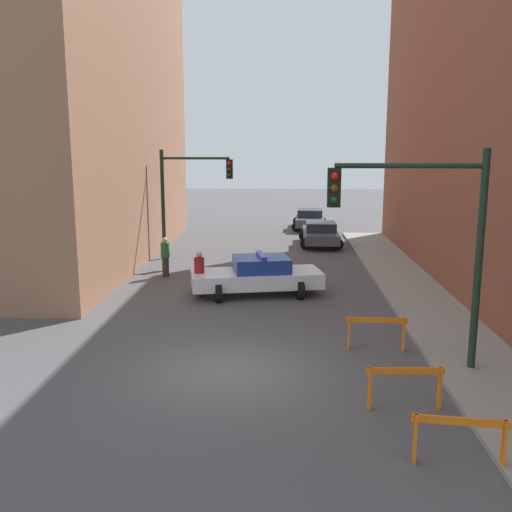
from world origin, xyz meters
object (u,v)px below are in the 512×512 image
at_px(police_car, 257,275).
at_px(pedestrian_crossing, 199,273).
at_px(barrier_front, 460,433).
at_px(barrier_mid, 405,381).
at_px(traffic_light_far, 185,188).
at_px(traffic_light_near, 430,227).
at_px(pedestrian_corner, 165,256).
at_px(barrier_back, 376,328).
at_px(parked_car_mid, 310,219).
at_px(parked_car_near, 320,233).

height_order(police_car, pedestrian_crossing, pedestrian_crossing).
bearing_deg(barrier_front, barrier_mid, 102.19).
xyz_separation_m(pedestrian_crossing, barrier_mid, (5.53, -8.74, -0.24)).
xyz_separation_m(traffic_light_far, pedestrian_crossing, (1.64, -6.99, -2.54)).
xyz_separation_m(traffic_light_near, pedestrian_crossing, (-6.39, 6.65, -2.67)).
bearing_deg(traffic_light_far, barrier_front, -66.87).
xyz_separation_m(pedestrian_crossing, pedestrian_corner, (-1.88, 3.11, 0.00)).
relative_size(pedestrian_crossing, pedestrian_corner, 1.00).
bearing_deg(barrier_back, traffic_light_near, -57.09).
height_order(police_car, pedestrian_corner, pedestrian_corner).
bearing_deg(barrier_back, traffic_light_far, 120.21).
height_order(traffic_light_far, barrier_mid, traffic_light_far).
xyz_separation_m(parked_car_mid, barrier_back, (0.76, -22.68, -0.06)).
bearing_deg(barrier_front, barrier_back, 95.11).
bearing_deg(pedestrian_corner, parked_car_near, -30.77).
bearing_deg(barrier_front, parked_car_mid, 92.55).
bearing_deg(pedestrian_corner, police_car, -114.36).
distance_m(police_car, pedestrian_corner, 4.81).
bearing_deg(traffic_light_far, barrier_back, -59.79).
bearing_deg(parked_car_mid, pedestrian_crossing, -102.73).
relative_size(parked_car_near, barrier_back, 2.69).
xyz_separation_m(traffic_light_near, barrier_back, (-0.90, 1.38, -2.91)).
distance_m(pedestrian_crossing, barrier_front, 12.43).
relative_size(parked_car_mid, barrier_mid, 2.73).
xyz_separation_m(police_car, pedestrian_corner, (-3.96, 2.74, 0.14)).
xyz_separation_m(traffic_light_far, barrier_back, (7.14, -12.26, -2.78)).
bearing_deg(parked_car_near, parked_car_mid, 92.73).
bearing_deg(barrier_mid, parked_car_near, 91.45).
bearing_deg(pedestrian_crossing, parked_car_mid, 173.30).
bearing_deg(barrier_back, pedestrian_crossing, 136.23).
bearing_deg(barrier_back, police_car, 121.23).
bearing_deg(pedestrian_corner, parked_car_mid, -14.51).
bearing_deg(barrier_mid, traffic_light_near, 67.68).
distance_m(parked_car_mid, pedestrian_crossing, 18.05).
bearing_deg(barrier_back, barrier_front, -84.89).
height_order(traffic_light_near, parked_car_near, traffic_light_near).
bearing_deg(traffic_light_far, barrier_mid, -65.48).
xyz_separation_m(traffic_light_far, police_car, (3.72, -6.62, -2.67)).
height_order(parked_car_near, parked_car_mid, same).
bearing_deg(pedestrian_crossing, barrier_back, 54.75).
xyz_separation_m(parked_car_near, barrier_back, (0.46, -16.31, -0.06)).
bearing_deg(barrier_front, traffic_light_far, 113.13).
height_order(traffic_light_far, parked_car_near, traffic_light_far).
bearing_deg(parked_car_near, pedestrian_crossing, -114.48).
bearing_deg(barrier_mid, pedestrian_corner, 122.04).
height_order(parked_car_near, pedestrian_crossing, pedestrian_crossing).
distance_m(traffic_light_far, barrier_mid, 17.51).
relative_size(traffic_light_far, barrier_back, 3.25).
bearing_deg(barrier_front, pedestrian_crossing, 118.85).
bearing_deg(parked_car_mid, traffic_light_near, -83.58).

